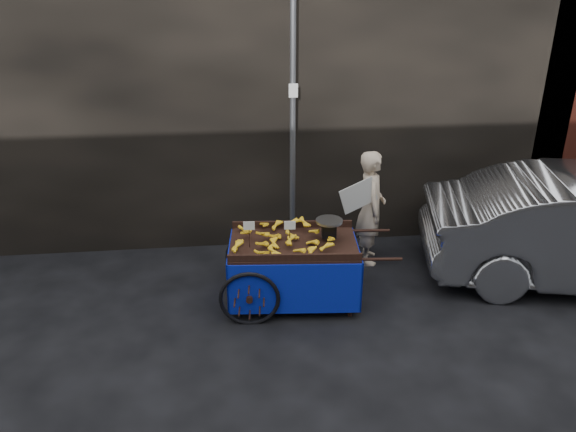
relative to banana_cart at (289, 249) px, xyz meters
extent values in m
plane|color=black|center=(-0.11, 0.02, -0.72)|extent=(80.00, 80.00, 0.00)
cube|color=black|center=(-1.11, 2.62, 1.78)|extent=(11.00, 2.00, 5.00)
cylinder|color=slate|center=(0.19, 1.32, 1.28)|extent=(0.08, 0.08, 4.00)
cube|color=white|center=(0.19, 1.27, 1.68)|extent=(0.12, 0.02, 0.18)
cube|color=black|center=(0.05, 0.00, 0.05)|extent=(1.62, 1.09, 0.06)
cube|color=black|center=(0.09, 0.45, 0.12)|extent=(1.55, 0.17, 0.10)
cube|color=black|center=(0.01, -0.46, 0.12)|extent=(1.55, 0.17, 0.10)
cube|color=black|center=(0.69, -0.45, -0.34)|extent=(0.05, 0.05, 0.77)
cube|color=black|center=(0.76, 0.32, -0.34)|extent=(0.05, 0.05, 0.77)
cylinder|color=black|center=(1.03, -0.47, 0.05)|extent=(0.49, 0.08, 0.04)
cylinder|color=black|center=(1.09, 0.30, 0.05)|extent=(0.49, 0.08, 0.04)
torus|color=black|center=(-0.52, -0.48, -0.38)|extent=(0.73, 0.11, 0.73)
torus|color=black|center=(-0.44, 0.56, -0.38)|extent=(0.73, 0.11, 0.73)
cylinder|color=black|center=(-0.48, 0.04, -0.38)|extent=(0.14, 1.08, 0.05)
cube|color=navy|center=(0.01, -0.50, -0.28)|extent=(1.58, 0.15, 0.66)
cube|color=navy|center=(0.09, 0.49, -0.28)|extent=(1.58, 0.15, 0.66)
cube|color=navy|center=(-0.73, 0.06, -0.28)|extent=(0.10, 1.00, 0.66)
cube|color=navy|center=(0.83, -0.07, -0.28)|extent=(0.10, 1.00, 0.66)
cube|color=black|center=(0.49, 0.01, 0.22)|extent=(0.18, 0.15, 0.15)
cylinder|color=silver|center=(0.49, 0.01, 0.35)|extent=(0.35, 0.35, 0.03)
cube|color=white|center=(-0.49, -0.07, 0.37)|extent=(0.14, 0.02, 0.11)
cube|color=white|center=(-0.01, -0.11, 0.37)|extent=(0.14, 0.02, 0.11)
imported|color=#CBB397|center=(1.25, 0.93, 0.10)|extent=(0.47, 0.65, 1.64)
cube|color=silver|center=(1.01, 0.70, 0.38)|extent=(0.57, 0.16, 0.50)
ellipsoid|color=#1848B4|center=(0.70, 0.77, -0.58)|extent=(0.31, 0.25, 0.28)
camera|label=1|loc=(-0.68, -6.08, 3.18)|focal=35.00mm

